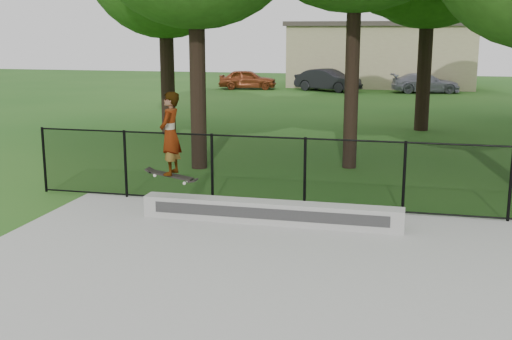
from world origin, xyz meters
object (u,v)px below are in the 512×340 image
object	(u,v)px
car_c	(425,83)
skater_airborne	(170,135)
car_b	(328,80)
grind_ledge	(270,212)
car_a	(248,79)

from	to	relation	value
car_c	skater_airborne	distance (m)	29.64
car_b	car_c	world-z (taller)	car_b
car_b	skater_airborne	xyz separation A→B (m)	(0.62, -28.83, 1.04)
grind_ledge	skater_airborne	distance (m)	2.41
skater_airborne	car_b	bearing A→B (deg)	91.22
car_c	skater_airborne	world-z (taller)	skater_airborne
grind_ledge	car_a	bearing A→B (deg)	105.05
grind_ledge	car_a	xyz separation A→B (m)	(-7.77, 28.89, 0.36)
car_b	skater_airborne	size ratio (longest dim) A/B	2.17
car_a	car_b	size ratio (longest dim) A/B	0.97
car_a	skater_airborne	bearing A→B (deg)	-177.46
car_c	car_b	bearing A→B (deg)	82.02
grind_ledge	car_a	distance (m)	29.92
grind_ledge	car_b	bearing A→B (deg)	95.05
grind_ledge	car_c	world-z (taller)	car_c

